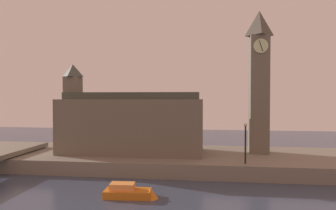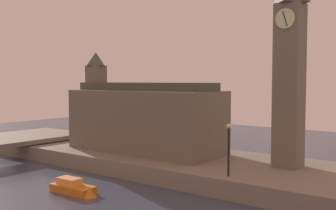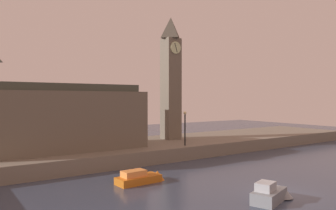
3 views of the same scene
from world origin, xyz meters
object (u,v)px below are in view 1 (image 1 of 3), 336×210
(clock_tower, at_px, (259,80))
(streetlamp, at_px, (245,138))
(parliament_hall, at_px, (130,123))
(boat_patrol_orange, at_px, (133,192))

(clock_tower, xyz_separation_m, streetlamp, (-2.26, -6.09, -6.00))
(parliament_hall, bearing_deg, boat_patrol_orange, -74.25)
(parliament_hall, bearing_deg, streetlamp, -20.15)
(boat_patrol_orange, bearing_deg, streetlamp, 35.16)
(streetlamp, height_order, boat_patrol_orange, streetlamp)
(clock_tower, relative_size, parliament_hall, 1.00)
(parliament_hall, distance_m, streetlamp, 13.58)
(boat_patrol_orange, bearing_deg, parliament_hall, 105.75)
(clock_tower, relative_size, boat_patrol_orange, 3.67)
(clock_tower, bearing_deg, boat_patrol_orange, -132.62)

